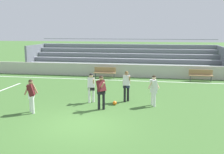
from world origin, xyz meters
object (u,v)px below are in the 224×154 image
at_px(player_white_pressing_high, 126,84).
at_px(player_white_overlapping, 154,88).
at_px(player_dark_wide_right, 101,89).
at_px(bench_far_right, 105,72).
at_px(player_dark_trailing_run, 31,93).
at_px(soccer_ball, 115,103).
at_px(bleacher_stand, 123,58).
at_px(player_white_deep_cover, 91,85).
at_px(bench_far_left, 201,74).

distance_m(player_white_pressing_high, player_white_overlapping, 1.61).
bearing_deg(player_dark_wide_right, bench_far_right, 100.29).
bearing_deg(player_dark_trailing_run, soccer_ball, 28.08).
bearing_deg(player_dark_trailing_run, player_dark_wide_right, 19.02).
bearing_deg(player_white_overlapping, player_white_pressing_high, 158.70).
xyz_separation_m(bleacher_stand, player_white_deep_cover, (-0.25, -11.44, -0.36)).
distance_m(player_dark_trailing_run, soccer_ball, 4.29).
height_order(bench_far_left, player_white_overlapping, player_white_overlapping).
bearing_deg(player_dark_trailing_run, player_white_overlapping, 20.83).
height_order(bleacher_stand, player_white_overlapping, bleacher_stand).
bearing_deg(player_white_pressing_high, bench_far_left, 54.03).
height_order(bleacher_stand, bench_far_left, bleacher_stand).
bearing_deg(player_dark_wide_right, player_white_deep_cover, 124.88).
bearing_deg(player_white_pressing_high, player_white_deep_cover, -164.86).
xyz_separation_m(player_dark_trailing_run, soccer_ball, (3.71, 1.98, -0.86)).
bearing_deg(bleacher_stand, player_white_deep_cover, -91.23).
xyz_separation_m(player_white_pressing_high, player_white_deep_cover, (-1.87, -0.51, -0.07)).
bearing_deg(player_white_deep_cover, player_white_overlapping, -1.30).
bearing_deg(bench_far_left, player_dark_trailing_run, -133.73).
distance_m(bench_far_right, player_white_overlapping, 8.54).
xyz_separation_m(bleacher_stand, soccer_ball, (1.10, -11.72, -1.20)).
xyz_separation_m(player_white_overlapping, soccer_ball, (-2.03, -0.20, -0.86)).
relative_size(bleacher_stand, player_dark_trailing_run, 11.14).
bearing_deg(soccer_ball, player_dark_trailing_run, -151.92).
distance_m(bleacher_stand, bench_far_left, 7.80).
xyz_separation_m(bleacher_stand, player_dark_trailing_run, (-2.61, -13.70, -0.35)).
xyz_separation_m(bleacher_stand, bench_far_right, (-0.99, -4.04, -0.77)).
distance_m(player_white_deep_cover, soccer_ball, 1.61).
xyz_separation_m(player_white_deep_cover, soccer_ball, (1.34, -0.28, -0.85)).
xyz_separation_m(bench_far_left, player_dark_trailing_run, (-9.24, -9.66, 0.42)).
relative_size(player_white_deep_cover, player_white_overlapping, 0.99).
xyz_separation_m(bleacher_stand, bench_far_left, (6.63, -4.04, -0.77)).
height_order(bench_far_right, player_dark_trailing_run, player_dark_trailing_run).
relative_size(bench_far_left, player_white_overlapping, 1.10).
distance_m(bench_far_left, bench_far_right, 7.62).
relative_size(bench_far_left, player_dark_wide_right, 1.05).
bearing_deg(player_white_overlapping, soccer_ball, -174.27).
relative_size(bench_far_right, player_dark_wide_right, 1.05).
bearing_deg(bench_far_right, player_white_overlapping, -61.19).
distance_m(bench_far_right, player_dark_trailing_run, 9.80).
height_order(player_dark_wide_right, player_white_overlapping, player_dark_wide_right).
height_order(player_white_overlapping, soccer_ball, player_white_overlapping).
height_order(player_white_pressing_high, player_dark_wide_right, player_dark_wide_right).
height_order(player_white_overlapping, player_dark_trailing_run, player_dark_trailing_run).
relative_size(bleacher_stand, player_white_pressing_high, 10.64).
bearing_deg(player_dark_trailing_run, bench_far_right, 80.47).
bearing_deg(player_dark_wide_right, bleacher_stand, 92.56).
bearing_deg(player_white_overlapping, bench_far_right, 118.81).
distance_m(bench_far_right, player_white_deep_cover, 7.45).
bearing_deg(bleacher_stand, bench_far_left, -31.37).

